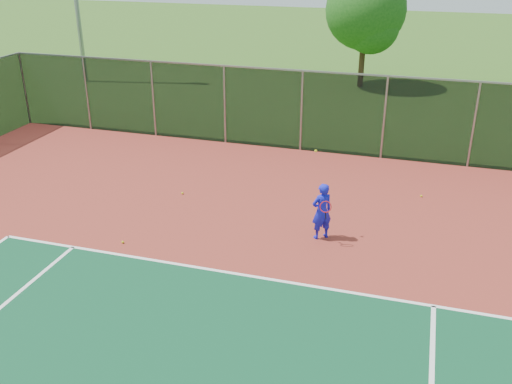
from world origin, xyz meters
TOP-DOWN VIEW (x-y plane):
  - ground at (0.00, 0.00)m, footprint 120.00×120.00m
  - court_apron at (0.00, 2.00)m, footprint 30.00×20.00m
  - fence_back at (0.00, 12.00)m, footprint 30.00×0.06m
  - tennis_player at (-0.95, 5.38)m, footprint 0.68×0.74m
  - practice_ball_0 at (-1.36, 7.52)m, footprint 0.07×0.07m
  - practice_ball_1 at (1.54, 8.86)m, footprint 0.07×0.07m
  - practice_ball_5 at (-5.63, 6.92)m, footprint 0.07×0.07m
  - practice_ball_6 at (-5.87, 3.57)m, footprint 0.07×0.07m
  - tree_back_left at (-2.04, 22.79)m, footprint 4.14×4.14m

SIDE VIEW (x-z plane):
  - ground at x=0.00m, z-range 0.00..0.00m
  - court_apron at x=0.00m, z-range 0.00..0.02m
  - practice_ball_0 at x=-1.36m, z-range 0.02..0.09m
  - practice_ball_1 at x=1.54m, z-range 0.02..0.09m
  - practice_ball_5 at x=-5.63m, z-range 0.02..0.09m
  - practice_ball_6 at x=-5.87m, z-range 0.02..0.09m
  - tennis_player at x=-0.95m, z-range -0.41..2.03m
  - fence_back at x=0.00m, z-range 0.05..3.08m
  - tree_back_left at x=-2.04m, z-range 0.77..6.86m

